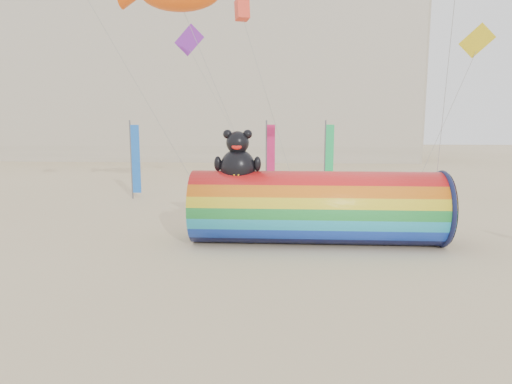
{
  "coord_description": "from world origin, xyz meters",
  "views": [
    {
      "loc": [
        1.58,
        -16.47,
        5.31
      ],
      "look_at": [
        0.5,
        1.5,
        2.4
      ],
      "focal_mm": 32.0,
      "sensor_mm": 36.0,
      "label": 1
    }
  ],
  "objects": [
    {
      "name": "ground",
      "position": [
        0.0,
        0.0,
        0.0
      ],
      "size": [
        160.0,
        160.0,
        0.0
      ],
      "primitive_type": "plane",
      "color": "#CCB58C",
      "rests_on": "ground"
    },
    {
      "name": "hotel_building",
      "position": [
        -12.0,
        45.95,
        10.31
      ],
      "size": [
        60.4,
        15.4,
        20.6
      ],
      "color": "#B7AD99",
      "rests_on": "ground"
    },
    {
      "name": "windsock_assembly",
      "position": [
        3.0,
        2.77,
        1.63
      ],
      "size": [
        10.68,
        3.25,
        4.92
      ],
      "color": "red",
      "rests_on": "ground"
    },
    {
      "name": "festival_banners",
      "position": [
        -0.98,
        14.38,
        2.64
      ],
      "size": [
        13.56,
        2.17,
        5.2
      ],
      "color": "#59595E",
      "rests_on": "ground"
    }
  ]
}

